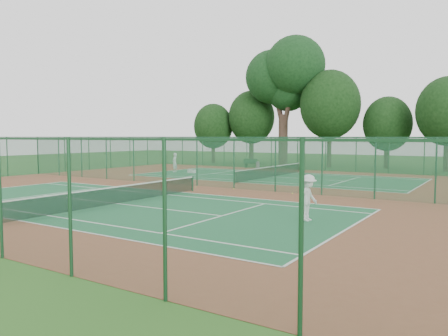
{
  "coord_description": "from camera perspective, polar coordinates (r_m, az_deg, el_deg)",
  "views": [
    {
      "loc": [
        16.74,
        -25.0,
        3.52
      ],
      "look_at": [
        2.46,
        -2.68,
        1.6
      ],
      "focal_mm": 35.0,
      "sensor_mm": 36.0,
      "label": 1
    }
  ],
  "objects": [
    {
      "name": "ground",
      "position": [
        30.29,
        -1.18,
        -2.53
      ],
      "size": [
        120.0,
        120.0,
        0.0
      ],
      "primitive_type": "plane",
      "color": "#27561A",
      "rests_on": "ground"
    },
    {
      "name": "red_pad",
      "position": [
        30.29,
        -1.18,
        -2.52
      ],
      "size": [
        40.0,
        36.0,
        0.01
      ],
      "primitive_type": "cube",
      "color": "brown",
      "rests_on": "ground"
    },
    {
      "name": "court_near",
      "position": [
        23.42,
        -13.56,
        -4.58
      ],
      "size": [
        23.77,
        10.97,
        0.01
      ],
      "primitive_type": "cube",
      "color": "#1E5F37",
      "rests_on": "red_pad"
    },
    {
      "name": "court_far",
      "position": [
        38.06,
        6.37,
        -1.17
      ],
      "size": [
        23.77,
        10.97,
        0.01
      ],
      "primitive_type": "cube",
      "color": "#1E6237",
      "rests_on": "red_pad"
    },
    {
      "name": "fence_north",
      "position": [
        46.18,
        11.34,
        1.88
      ],
      "size": [
        40.0,
        0.09,
        3.5
      ],
      "color": "#18482B",
      "rests_on": "ground"
    },
    {
      "name": "fence_west",
      "position": [
        44.47,
        -23.14,
        1.54
      ],
      "size": [
        0.09,
        36.0,
        3.5
      ],
      "rotation": [
        0.0,
        0.0,
        1.57
      ],
      "color": "#174729",
      "rests_on": "ground"
    },
    {
      "name": "fence_divider",
      "position": [
        30.14,
        -1.19,
        0.8
      ],
      "size": [
        40.0,
        0.09,
        3.5
      ],
      "color": "#194C2A",
      "rests_on": "ground"
    },
    {
      "name": "tennis_net_near",
      "position": [
        23.35,
        -13.59,
        -3.29
      ],
      "size": [
        0.1,
        12.9,
        0.97
      ],
      "color": "#12331E",
      "rests_on": "ground"
    },
    {
      "name": "tennis_net_far",
      "position": [
        38.02,
        6.38,
        -0.37
      ],
      "size": [
        0.1,
        12.9,
        0.97
      ],
      "color": "#13351B",
      "rests_on": "ground"
    },
    {
      "name": "player_near",
      "position": [
        18.46,
        10.92,
        -3.83
      ],
      "size": [
        0.88,
        1.33,
        1.93
      ],
      "primitive_type": "imported",
      "rotation": [
        0.0,
        0.0,
        1.43
      ],
      "color": "white",
      "rests_on": "court_near"
    },
    {
      "name": "player_far",
      "position": [
        43.24,
        -6.46,
        0.72
      ],
      "size": [
        0.59,
        0.77,
        1.87
      ],
      "primitive_type": "imported",
      "rotation": [
        0.0,
        0.0,
        -1.34
      ],
      "color": "white",
      "rests_on": "court_far"
    },
    {
      "name": "trash_bin",
      "position": [
        47.76,
        4.43,
        0.38
      ],
      "size": [
        0.47,
        0.47,
        0.77
      ],
      "primitive_type": "cylinder",
      "rotation": [
        0.0,
        0.0,
        -0.1
      ],
      "color": "slate",
      "rests_on": "red_pad"
    },
    {
      "name": "bench",
      "position": [
        48.5,
        3.54,
        0.62
      ],
      "size": [
        1.71,
        0.64,
        1.03
      ],
      "rotation": [
        0.0,
        0.0,
        0.1
      ],
      "color": "#13381D",
      "rests_on": "red_pad"
    },
    {
      "name": "kit_bag",
      "position": [
        42.0,
        -4.25,
        -0.43
      ],
      "size": [
        0.93,
        0.48,
        0.33
      ],
      "primitive_type": "cube",
      "rotation": [
        0.0,
        0.0,
        -0.17
      ],
      "color": "white",
      "rests_on": "red_pad"
    },
    {
      "name": "stray_ball_a",
      "position": [
        29.16,
        1.29,
        -2.7
      ],
      "size": [
        0.07,
        0.07,
        0.07
      ],
      "primitive_type": "sphere",
      "color": "yellow",
      "rests_on": "red_pad"
    },
    {
      "name": "stray_ball_b",
      "position": [
        27.09,
        8.91,
        -3.28
      ],
      "size": [
        0.07,
        0.07,
        0.07
      ],
      "primitive_type": "sphere",
      "color": "#E7F438",
      "rests_on": "red_pad"
    },
    {
      "name": "stray_ball_c",
      "position": [
        30.14,
        -3.69,
        -2.49
      ],
      "size": [
        0.06,
        0.06,
        0.06
      ],
      "primitive_type": "sphere",
      "color": "#A4C12C",
      "rests_on": "red_pad"
    },
    {
      "name": "big_tree",
      "position": [
        53.76,
        8.0,
        11.9
      ],
      "size": [
        9.94,
        7.28,
        15.27
      ],
      "color": "#3B2820",
      "rests_on": "ground"
    },
    {
      "name": "evergreen_row",
      "position": [
        51.98,
        14.33,
        0.13
      ],
      "size": [
        39.0,
        5.0,
        12.0
      ],
      "primitive_type": null,
      "color": "black",
      "rests_on": "ground"
    }
  ]
}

